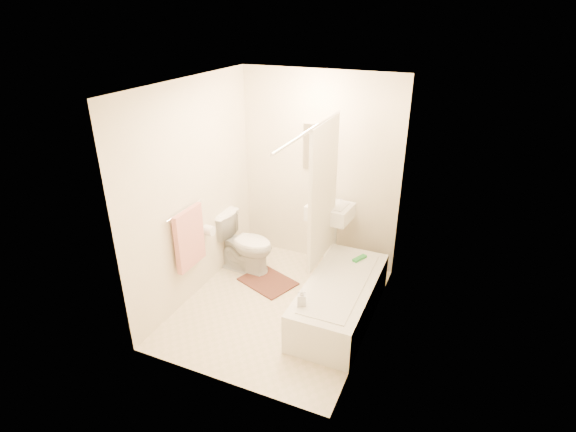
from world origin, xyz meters
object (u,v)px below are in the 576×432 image
at_px(toilet, 245,243).
at_px(soap_bottle, 302,297).
at_px(sink, 330,235).
at_px(bathtub, 340,300).
at_px(bath_mat, 268,281).

bearing_deg(toilet, soap_bottle, -126.69).
distance_m(sink, soap_bottle, 1.39).
xyz_separation_m(toilet, bathtub, (1.38, -0.45, -0.15)).
relative_size(toilet, soap_bottle, 4.19).
distance_m(sink, bathtub, 0.99).
relative_size(toilet, sink, 0.76).
distance_m(toilet, bath_mat, 0.55).
xyz_separation_m(sink, bathtub, (0.42, -0.85, -0.28)).
bearing_deg(soap_bottle, sink, 97.72).
bearing_deg(soap_bottle, bath_mat, 133.35).
xyz_separation_m(sink, soap_bottle, (0.19, -1.38, 0.03)).
distance_m(toilet, bathtub, 1.46).
xyz_separation_m(bathtub, soap_bottle, (-0.23, -0.52, 0.30)).
xyz_separation_m(toilet, soap_bottle, (1.15, -0.97, 0.15)).
bearing_deg(bath_mat, toilet, 156.42).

